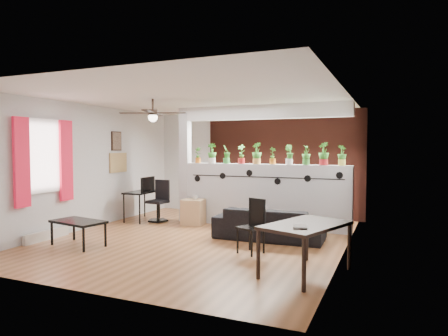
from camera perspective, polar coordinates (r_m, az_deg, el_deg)
room_shell at (r=7.40m, az=-3.59°, el=-0.18°), size 6.30×7.10×2.90m
partition_wall at (r=8.54m, az=5.80°, el=-3.97°), size 3.60×0.18×1.35m
ceiling_header at (r=8.51m, az=5.87°, el=7.98°), size 3.60×0.18×0.30m
pier_column at (r=9.24m, az=-5.56°, el=0.45°), size 0.22×0.20×2.60m
brick_panel at (r=9.90m, az=8.35°, el=0.60°), size 3.90×0.05×2.60m
vine_decal at (r=8.41m, az=5.62°, el=-1.31°), size 3.31×0.01×0.30m
window_assembly at (r=7.98m, az=-24.31°, el=1.30°), size 0.09×1.30×1.55m
baseboard_heater at (r=8.13m, az=-24.02°, el=-8.75°), size 0.08×1.00×0.18m
corkboard at (r=9.58m, az=-14.87°, el=0.75°), size 0.03×0.60×0.45m
framed_art at (r=9.54m, az=-15.10°, el=3.74°), size 0.03×0.34×0.44m
ceiling_fan at (r=7.55m, az=-10.13°, el=7.55°), size 1.19×1.19×0.43m
potted_plant_0 at (r=9.08m, az=-3.74°, el=1.95°), size 0.22×0.22×0.36m
potted_plant_1 at (r=8.92m, az=-1.73°, el=2.20°), size 0.29×0.28×0.45m
potted_plant_2 at (r=8.78m, az=0.36°, el=2.07°), size 0.22×0.25×0.41m
potted_plant_3 at (r=8.65m, az=2.50°, el=2.09°), size 0.22×0.18×0.42m
potted_plant_4 at (r=8.53m, az=4.71°, el=2.20°), size 0.28×0.30×0.46m
potted_plant_5 at (r=8.43m, az=6.97°, el=1.87°), size 0.21×0.18×0.37m
potted_plant_6 at (r=8.34m, az=9.29°, el=1.99°), size 0.25×0.22×0.41m
potted_plant_7 at (r=8.26m, az=11.66°, el=1.92°), size 0.22×0.25×0.40m
potted_plant_8 at (r=8.20m, az=14.07°, el=2.09°), size 0.30×0.31×0.46m
potted_plant_9 at (r=8.15m, az=16.50°, el=1.85°), size 0.25×0.24×0.40m
sofa at (r=7.53m, az=6.45°, el=-7.96°), size 1.94×0.81×0.56m
cube_shelf at (r=8.87m, az=-4.41°, el=-6.28°), size 0.50×0.46×0.56m
cup at (r=8.79m, az=-4.12°, el=-4.18°), size 0.15×0.15×0.10m
computer_desk at (r=9.51m, az=-11.61°, el=-3.65°), size 0.53×0.96×0.68m
monitor at (r=9.61m, az=-11.11°, el=-2.65°), size 0.32×0.06×0.18m
office_chair at (r=9.29m, az=-9.23°, el=-5.06°), size 0.49×0.49×0.94m
dining_table at (r=5.51m, az=11.60°, el=-8.53°), size 1.15×1.44×0.69m
book at (r=5.23m, az=9.86°, el=-8.19°), size 0.22×0.27×0.02m
folding_chair at (r=6.53m, az=4.31°, el=-7.54°), size 0.46×0.46×0.87m
coffee_table at (r=7.40m, az=-20.10°, el=-7.42°), size 1.02×0.69×0.44m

